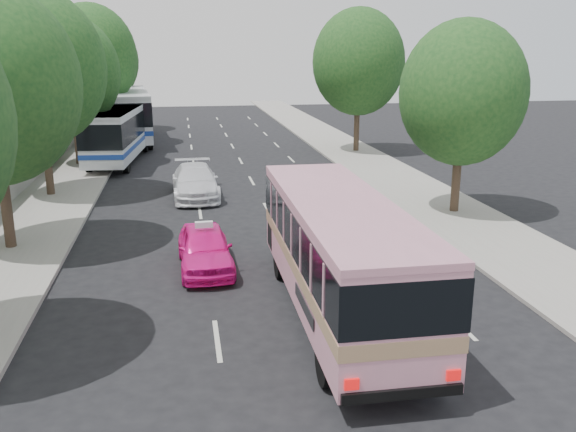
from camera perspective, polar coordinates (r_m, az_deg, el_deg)
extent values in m
plane|color=black|center=(16.94, -0.57, -8.04)|extent=(120.00, 120.00, 0.00)
cube|color=#9E998E|center=(36.46, -19.22, 4.01)|extent=(4.00, 90.00, 0.15)
cube|color=#9E998E|center=(37.61, 7.32, 5.05)|extent=(4.00, 90.00, 0.12)
cube|color=#9E998E|center=(36.66, -22.11, 5.11)|extent=(0.30, 90.00, 1.50)
cylinder|color=#38281E|center=(22.71, -24.93, 1.40)|extent=(0.36, 0.36, 3.61)
cylinder|color=#38281E|center=(30.38, -21.60, 5.16)|extent=(0.36, 0.36, 3.80)
ellipsoid|color=#18441A|center=(30.00, -22.37, 12.68)|extent=(6.00, 6.00, 6.90)
sphere|color=#18441A|center=(29.62, -21.95, 15.03)|extent=(3.90, 3.90, 3.90)
cylinder|color=#38281E|center=(38.17, -19.13, 7.05)|extent=(0.36, 0.36, 3.50)
ellipsoid|color=#18441A|center=(37.86, -19.63, 12.55)|extent=(5.52, 5.52, 6.35)
sphere|color=#18441A|center=(37.48, -19.24, 14.26)|extent=(3.59, 3.59, 3.59)
cylinder|color=#38281E|center=(45.98, -17.53, 8.78)|extent=(0.36, 0.36, 3.99)
ellipsoid|color=#18441A|center=(45.74, -17.96, 14.00)|extent=(6.30, 6.30, 7.24)
sphere|color=#18441A|center=(45.39, -17.63, 15.62)|extent=(4.09, 4.09, 4.09)
cylinder|color=#38281E|center=(53.92, -16.68, 9.58)|extent=(0.36, 0.36, 3.72)
ellipsoid|color=#18441A|center=(53.71, -17.00, 13.74)|extent=(5.88, 5.88, 6.76)
sphere|color=#18441A|center=(53.36, -16.70, 15.02)|extent=(3.82, 3.82, 3.82)
cylinder|color=#38281E|center=(26.39, 15.48, 3.64)|extent=(0.36, 0.36, 3.23)
ellipsoid|color=#18441A|center=(25.95, 16.02, 11.01)|extent=(5.10, 5.10, 5.87)
sphere|color=#18441A|center=(25.81, 17.31, 13.17)|extent=(3.32, 3.31, 3.31)
cylinder|color=#38281E|center=(41.27, 6.45, 8.58)|extent=(0.36, 0.36, 3.80)
ellipsoid|color=#18441A|center=(41.00, 6.62, 14.13)|extent=(6.00, 6.00, 6.90)
sphere|color=#18441A|center=(40.82, 7.35, 15.79)|extent=(3.90, 3.90, 3.90)
cube|color=pink|center=(15.57, 4.79, -3.15)|extent=(2.50, 9.72, 2.60)
cube|color=#9E7A59|center=(15.66, 4.77, -4.19)|extent=(2.54, 9.74, 0.34)
cube|color=black|center=(15.42, 4.83, -1.47)|extent=(2.55, 9.75, 1.07)
cube|color=pink|center=(15.22, 4.90, 1.22)|extent=(2.52, 9.74, 0.16)
cylinder|color=black|center=(18.49, -0.71, -4.32)|extent=(0.30, 1.01, 1.01)
cylinder|color=black|center=(18.91, 5.69, -3.94)|extent=(0.30, 1.01, 1.01)
cylinder|color=black|center=(12.91, 3.62, -13.52)|extent=(0.30, 1.01, 1.01)
cylinder|color=black|center=(13.51, 12.66, -12.51)|extent=(0.30, 1.01, 1.01)
imported|color=#FF169A|center=(19.32, -7.79, -3.00)|extent=(1.75, 4.08, 1.37)
imported|color=white|center=(28.86, -8.68, 3.22)|extent=(2.19, 5.13, 1.47)
cube|color=silver|center=(38.93, -15.54, 7.68)|extent=(3.31, 11.05, 2.77)
cube|color=black|center=(38.89, -15.58, 8.18)|extent=(3.36, 11.09, 1.36)
cube|color=navy|center=(39.03, -15.47, 6.66)|extent=(3.35, 11.08, 0.27)
cube|color=silver|center=(38.79, -15.68, 9.61)|extent=(3.33, 11.07, 0.13)
cylinder|color=black|center=(42.67, -15.90, 6.41)|extent=(0.38, 1.02, 1.00)
cylinder|color=black|center=(42.32, -13.21, 6.52)|extent=(0.38, 1.02, 1.00)
cylinder|color=black|center=(35.67, -18.08, 4.57)|extent=(0.38, 1.02, 1.00)
cylinder|color=black|center=(35.26, -14.89, 4.69)|extent=(0.38, 1.02, 1.00)
cube|color=silver|center=(47.32, -14.63, 9.37)|extent=(3.85, 12.72, 3.18)
cube|color=black|center=(47.28, -14.66, 9.84)|extent=(3.90, 12.76, 1.57)
cube|color=navy|center=(47.40, -14.56, 8.40)|extent=(3.89, 12.75, 0.31)
cube|color=silver|center=(47.19, -14.75, 11.20)|extent=(3.87, 12.75, 0.15)
cylinder|color=black|center=(51.43, -15.93, 7.94)|extent=(0.44, 1.18, 1.15)
cylinder|color=black|center=(51.46, -13.28, 8.12)|extent=(0.44, 1.18, 1.15)
cylinder|color=black|center=(43.15, -15.93, 6.60)|extent=(0.44, 1.18, 1.15)
cylinder|color=black|center=(43.19, -12.78, 6.82)|extent=(0.44, 1.18, 1.15)
cube|color=silver|center=(19.09, -7.87, -0.79)|extent=(0.56, 0.20, 0.18)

